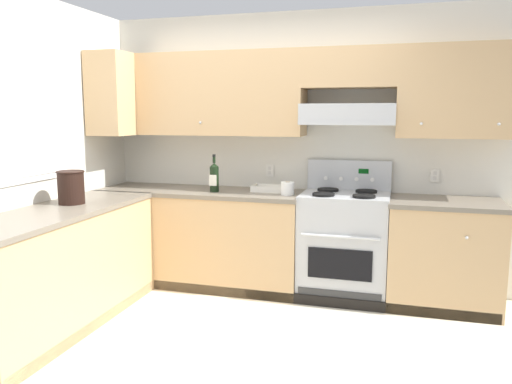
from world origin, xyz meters
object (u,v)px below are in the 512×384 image
at_px(stove, 344,244).
at_px(bowl, 270,189).
at_px(wine_bottle, 214,177).
at_px(bucket, 71,187).
at_px(paper_towel_roll, 288,188).

height_order(stove, bowl, stove).
xyz_separation_m(wine_bottle, bucket, (-0.87, -0.91, -0.00)).
bearing_deg(wine_bottle, stove, 3.64).
height_order(bucket, paper_towel_roll, bucket).
bearing_deg(paper_towel_roll, wine_bottle, 179.96).
bearing_deg(bucket, paper_towel_roll, 30.40).
bearing_deg(paper_towel_roll, bucket, -149.60).
bearing_deg(bucket, wine_bottle, 46.48).
xyz_separation_m(bowl, bucket, (-1.36, -1.07, 0.12)).
relative_size(stove, paper_towel_roll, 10.17).
relative_size(wine_bottle, paper_towel_roll, 2.91).
relative_size(stove, bucket, 4.54).
xyz_separation_m(stove, bowl, (-0.69, 0.08, 0.45)).
distance_m(bowl, paper_towel_roll, 0.25).
bearing_deg(wine_bottle, paper_towel_roll, -0.04).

